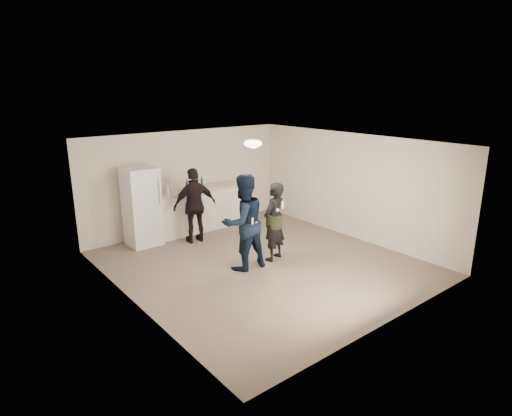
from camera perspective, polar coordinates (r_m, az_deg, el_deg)
floor at (r=8.94m, az=0.81°, el=-7.38°), size 6.00×6.00×0.00m
ceiling at (r=8.27m, az=0.88°, el=8.73°), size 6.00×6.00×0.00m
wall_back at (r=10.93m, az=-9.24°, el=3.66°), size 6.00×0.00×6.00m
wall_front at (r=6.61m, az=17.72°, el=-5.13°), size 6.00×0.00×6.00m
wall_left at (r=7.17m, az=-16.40°, el=-3.36°), size 0.00×6.00×6.00m
wall_right at (r=10.44m, az=12.58°, el=2.89°), size 0.00×6.00×6.00m
counter at (r=10.81m, az=-8.37°, el=-0.41°), size 2.60×0.56×1.05m
counter_top at (r=10.67m, az=-8.49°, el=2.40°), size 2.68×0.64×0.04m
fridge at (r=10.06m, az=-15.00°, el=0.18°), size 0.70×0.70×1.80m
fridge_handle at (r=9.74m, az=-12.78°, el=2.26°), size 0.02×0.02×0.60m
ceiling_dome at (r=8.51m, az=-0.43°, el=8.59°), size 0.36×0.36×0.16m
shaker at (r=10.34m, az=-11.63°, el=2.40°), size 0.08×0.08×0.17m
man at (r=8.40m, az=-1.69°, el=-1.92°), size 0.97×0.77×1.93m
woman at (r=8.87m, az=2.42°, el=-1.84°), size 0.70×0.57×1.66m
camo_shorts at (r=8.86m, az=2.42°, el=-1.73°), size 0.34×0.34×0.28m
spectator at (r=9.98m, az=-8.14°, el=0.33°), size 1.09×0.60×1.76m
remote_man at (r=8.16m, az=-0.51°, el=-1.81°), size 0.04×0.04×0.15m
nunchuk_man at (r=8.27m, az=0.01°, el=-2.07°), size 0.07×0.07×0.07m
remote_woman at (r=8.57m, az=3.55°, el=0.42°), size 0.04×0.04×0.15m
nunchuk_woman at (r=8.55m, az=2.91°, el=-0.29°), size 0.07×0.07×0.07m
bottle_cluster at (r=10.58m, az=-8.71°, el=2.97°), size 1.06×0.25×0.24m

